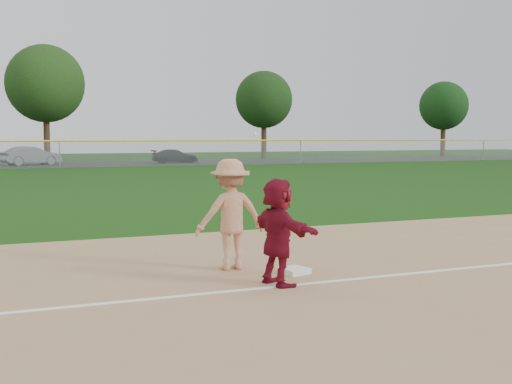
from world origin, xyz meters
name	(u,v)px	position (x,y,z in m)	size (l,w,h in m)	color
ground	(289,275)	(0.00, 0.00, 0.00)	(160.00, 160.00, 0.00)	#143E0C
foul_line	(311,283)	(0.00, -0.80, 0.03)	(60.00, 0.10, 0.01)	white
parking_asphalt	(53,164)	(0.00, 46.00, 0.01)	(120.00, 10.00, 0.01)	black
first_base	(294,271)	(0.08, -0.02, 0.07)	(0.43, 0.43, 0.10)	white
base_runner	(278,232)	(-0.52, -0.67, 0.87)	(1.57, 0.50, 1.69)	maroon
car_mid	(31,156)	(-1.74, 45.13, 0.77)	(1.60, 4.60, 1.52)	slate
car_right	(175,156)	(10.27, 45.27, 0.60)	(1.65, 4.07, 1.18)	black
first_base_play	(230,214)	(-0.80, 0.74, 0.99)	(1.26, 0.86, 2.41)	#A8A8AB
outfield_fence	(59,141)	(0.00, 40.00, 1.96)	(110.00, 0.12, 110.00)	#999EA0
tree_2	(45,84)	(0.00, 51.50, 7.06)	(7.00, 7.00, 10.58)	#342413
tree_3	(264,100)	(22.00, 52.80, 6.16)	(6.00, 6.00, 9.19)	#3A2315
tree_4	(444,106)	(44.00, 51.20, 5.85)	(5.60, 5.60, 8.67)	#3B2515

